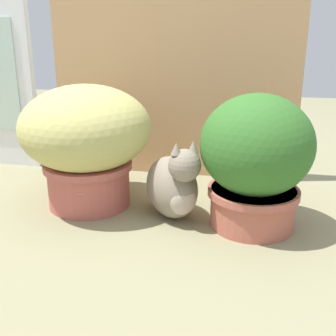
% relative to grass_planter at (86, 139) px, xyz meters
% --- Properties ---
extents(ground_plane, '(6.00, 6.00, 0.00)m').
position_rel_grass_planter_xyz_m(ground_plane, '(0.22, -0.12, -0.26)').
color(ground_plane, gray).
extents(cardboard_backdrop, '(1.10, 0.03, 0.93)m').
position_rel_grass_planter_xyz_m(cardboard_backdrop, '(0.25, 0.43, 0.20)').
color(cardboard_backdrop, tan).
rests_on(cardboard_backdrop, ground).
extents(grass_planter, '(0.48, 0.48, 0.46)m').
position_rel_grass_planter_xyz_m(grass_planter, '(0.00, 0.00, 0.00)').
color(grass_planter, '#BC5A4F').
rests_on(grass_planter, ground).
extents(leafy_planter, '(0.37, 0.37, 0.46)m').
position_rel_grass_planter_xyz_m(leafy_planter, '(0.62, -0.06, -0.02)').
color(leafy_planter, '#B45D4A').
rests_on(leafy_planter, ground).
extents(cat, '(0.28, 0.38, 0.32)m').
position_rel_grass_planter_xyz_m(cat, '(0.34, -0.05, -0.14)').
color(cat, gray).
rests_on(cat, ground).
extents(mushroom_ornament_pink, '(0.07, 0.07, 0.14)m').
position_rel_grass_planter_xyz_m(mushroom_ornament_pink, '(0.02, -0.12, -0.16)').
color(mushroom_ornament_pink, silver).
rests_on(mushroom_ornament_pink, ground).
extents(mushroom_ornament_red, '(0.09, 0.09, 0.10)m').
position_rel_grass_planter_xyz_m(mushroom_ornament_red, '(0.05, -0.07, -0.19)').
color(mushroom_ornament_red, white).
rests_on(mushroom_ornament_red, ground).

